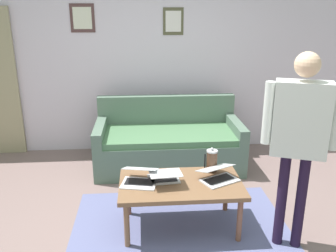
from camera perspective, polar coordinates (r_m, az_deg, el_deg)
The scene contains 10 objects.
ground_plane at distance 3.59m, azimuth 0.25°, elevation -16.03°, with size 7.68×7.68×0.00m, color #7A635F.
area_rug at distance 3.54m, azimuth 2.15°, elevation -16.50°, with size 2.08×1.62×0.01m, color slate.
back_wall at distance 5.20m, azimuth -1.78°, elevation 10.85°, with size 7.04×0.11×2.70m.
couch at distance 4.77m, azimuth 0.06°, elevation -2.82°, with size 1.88×0.92×0.88m.
coffee_table at distance 3.41m, azimuth 2.04°, elevation -9.72°, with size 1.15×0.66×0.47m.
laptop_left at distance 3.44m, azimuth 7.99°, elevation -7.88°, with size 0.43×0.40×0.14m.
laptop_center at distance 3.38m, azimuth -0.60°, elevation -8.09°, with size 0.32×0.37×0.13m.
laptop_right at distance 3.37m, azimuth -4.52°, elevation -8.28°, with size 0.37×0.37×0.16m.
french_press at distance 3.58m, azimuth 6.96°, elevation -5.51°, with size 0.13×0.11×0.25m.
person_standing at distance 3.08m, azimuth 20.21°, elevation -0.39°, with size 0.58×0.33×1.71m.
Camera 1 is at (0.25, 2.95, 2.02)m, focal length 38.33 mm.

